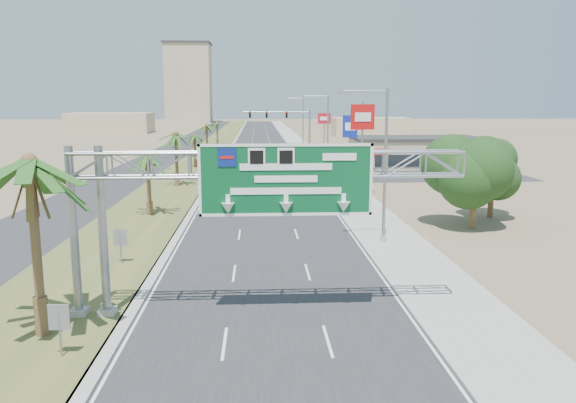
% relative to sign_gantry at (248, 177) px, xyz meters
% --- Properties ---
extents(road, '(12.00, 300.00, 0.02)m').
position_rel_sign_gantry_xyz_m(road, '(1.06, 100.07, -6.05)').
color(road, '#28282B').
rests_on(road, ground).
extents(sidewalk_right, '(4.00, 300.00, 0.10)m').
position_rel_sign_gantry_xyz_m(sidewalk_right, '(9.56, 100.07, -6.01)').
color(sidewalk_right, '#9E9B93').
rests_on(sidewalk_right, ground).
extents(median_grass, '(7.00, 300.00, 0.12)m').
position_rel_sign_gantry_xyz_m(median_grass, '(-8.94, 100.07, -6.00)').
color(median_grass, '#485726').
rests_on(median_grass, ground).
extents(opposing_road, '(8.00, 300.00, 0.02)m').
position_rel_sign_gantry_xyz_m(opposing_road, '(-15.94, 100.07, -6.05)').
color(opposing_road, '#28282B').
rests_on(opposing_road, ground).
extents(sign_gantry, '(16.75, 1.24, 7.50)m').
position_rel_sign_gantry_xyz_m(sign_gantry, '(0.00, 0.00, 0.00)').
color(sign_gantry, gray).
rests_on(sign_gantry, ground).
extents(palm_near, '(5.70, 5.70, 8.35)m').
position_rel_sign_gantry_xyz_m(palm_near, '(-8.14, -1.93, 0.87)').
color(palm_near, brown).
rests_on(palm_near, ground).
extents(palm_row_b, '(3.99, 3.99, 5.95)m').
position_rel_sign_gantry_xyz_m(palm_row_b, '(-8.44, 22.07, -1.16)').
color(palm_row_b, brown).
rests_on(palm_row_b, ground).
extents(palm_row_c, '(3.99, 3.99, 6.75)m').
position_rel_sign_gantry_xyz_m(palm_row_c, '(-8.44, 38.07, -0.39)').
color(palm_row_c, brown).
rests_on(palm_row_c, ground).
extents(palm_row_d, '(3.99, 3.99, 5.45)m').
position_rel_sign_gantry_xyz_m(palm_row_d, '(-8.44, 56.07, -1.64)').
color(palm_row_d, brown).
rests_on(palm_row_d, ground).
extents(palm_row_e, '(3.99, 3.99, 6.15)m').
position_rel_sign_gantry_xyz_m(palm_row_e, '(-8.44, 75.07, -0.97)').
color(palm_row_e, brown).
rests_on(palm_row_e, ground).
extents(palm_row_f, '(3.99, 3.99, 5.75)m').
position_rel_sign_gantry_xyz_m(palm_row_f, '(-8.44, 100.07, -1.35)').
color(palm_row_f, brown).
rests_on(palm_row_f, ground).
extents(streetlight_near, '(3.27, 0.44, 10.00)m').
position_rel_sign_gantry_xyz_m(streetlight_near, '(8.36, 12.07, -1.36)').
color(streetlight_near, gray).
rests_on(streetlight_near, ground).
extents(streetlight_mid, '(3.27, 0.44, 10.00)m').
position_rel_sign_gantry_xyz_m(streetlight_mid, '(8.36, 42.07, -1.36)').
color(streetlight_mid, gray).
rests_on(streetlight_mid, ground).
extents(streetlight_far, '(3.27, 0.44, 10.00)m').
position_rel_sign_gantry_xyz_m(streetlight_far, '(8.36, 78.07, -1.36)').
color(streetlight_far, gray).
rests_on(streetlight_far, ground).
extents(signal_mast, '(10.28, 0.71, 8.00)m').
position_rel_sign_gantry_xyz_m(signal_mast, '(6.23, 62.05, -1.21)').
color(signal_mast, gray).
rests_on(signal_mast, ground).
extents(store_building, '(18.00, 10.00, 4.00)m').
position_rel_sign_gantry_xyz_m(store_building, '(23.06, 56.07, -4.06)').
color(store_building, tan).
rests_on(store_building, ground).
extents(oak_near, '(4.50, 4.50, 6.80)m').
position_rel_sign_gantry_xyz_m(oak_near, '(16.06, 16.07, -1.53)').
color(oak_near, brown).
rests_on(oak_near, ground).
extents(oak_far, '(3.50, 3.50, 5.60)m').
position_rel_sign_gantry_xyz_m(oak_far, '(19.06, 20.07, -2.24)').
color(oak_far, brown).
rests_on(oak_far, ground).
extents(median_signback_a, '(0.75, 0.08, 2.08)m').
position_rel_sign_gantry_xyz_m(median_signback_a, '(-6.74, -3.93, -4.61)').
color(median_signback_a, gray).
rests_on(median_signback_a, ground).
extents(median_signback_b, '(0.75, 0.08, 2.08)m').
position_rel_sign_gantry_xyz_m(median_signback_b, '(-7.44, 8.07, -4.61)').
color(median_signback_b, gray).
rests_on(median_signback_b, ground).
extents(tower_distant, '(20.00, 16.00, 35.00)m').
position_rel_sign_gantry_xyz_m(tower_distant, '(-30.94, 240.07, 11.44)').
color(tower_distant, tan).
rests_on(tower_distant, ground).
extents(building_distant_left, '(24.00, 14.00, 6.00)m').
position_rel_sign_gantry_xyz_m(building_distant_left, '(-43.94, 150.07, -3.06)').
color(building_distant_left, tan).
rests_on(building_distant_left, ground).
extents(building_distant_right, '(20.00, 12.00, 5.00)m').
position_rel_sign_gantry_xyz_m(building_distant_right, '(31.06, 130.07, -3.56)').
color(building_distant_right, tan).
rests_on(building_distant_right, ground).
extents(car_left_lane, '(1.91, 4.14, 1.37)m').
position_rel_sign_gantry_xyz_m(car_left_lane, '(-4.44, 34.76, -5.37)').
color(car_left_lane, black).
rests_on(car_left_lane, ground).
extents(car_mid_lane, '(1.63, 4.37, 1.43)m').
position_rel_sign_gantry_xyz_m(car_mid_lane, '(0.39, 52.86, -5.34)').
color(car_mid_lane, maroon).
rests_on(car_mid_lane, ground).
extents(car_right_lane, '(2.99, 5.40, 1.43)m').
position_rel_sign_gantry_xyz_m(car_right_lane, '(5.63, 55.34, -5.34)').
color(car_right_lane, gray).
rests_on(car_right_lane, ground).
extents(car_far, '(1.91, 4.46, 1.28)m').
position_rel_sign_gantry_xyz_m(car_far, '(-0.01, 80.55, -5.42)').
color(car_far, black).
rests_on(car_far, ground).
extents(pole_sign_red_near, '(2.38, 0.98, 9.17)m').
position_rel_sign_gantry_xyz_m(pole_sign_red_near, '(10.42, 30.26, 1.17)').
color(pole_sign_red_near, gray).
rests_on(pole_sign_red_near, ground).
extents(pole_sign_blue, '(1.95, 1.07, 7.61)m').
position_rel_sign_gantry_xyz_m(pole_sign_blue, '(12.90, 52.60, -0.44)').
color(pole_sign_blue, gray).
rests_on(pole_sign_blue, ground).
extents(pole_sign_red_far, '(2.22, 0.74, 7.48)m').
position_rel_sign_gantry_xyz_m(pole_sign_red_far, '(11.92, 74.16, -0.20)').
color(pole_sign_red_far, gray).
rests_on(pole_sign_red_far, ground).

